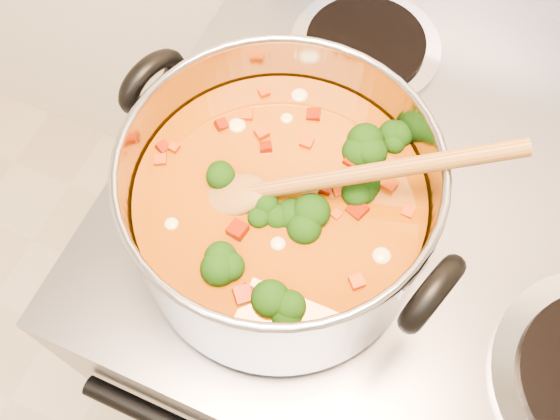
% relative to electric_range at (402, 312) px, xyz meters
% --- Properties ---
extents(electric_range, '(0.78, 0.70, 1.08)m').
position_rel_electric_range_xyz_m(electric_range, '(0.00, 0.00, 0.00)').
color(electric_range, gray).
rests_on(electric_range, ground).
extents(stockpot, '(0.35, 0.29, 0.17)m').
position_rel_electric_range_xyz_m(stockpot, '(-0.17, -0.15, 0.54)').
color(stockpot, '#A2A1A9').
rests_on(stockpot, electric_range).
extents(wooden_spoon, '(0.28, 0.15, 0.10)m').
position_rel_electric_range_xyz_m(wooden_spoon, '(-0.16, -0.14, 0.59)').
color(wooden_spoon, olive).
rests_on(wooden_spoon, stockpot).
extents(cooktop_crumbs, '(0.32, 0.28, 0.01)m').
position_rel_electric_range_xyz_m(cooktop_crumbs, '(-0.19, -0.05, 0.46)').
color(cooktop_crumbs, black).
rests_on(cooktop_crumbs, electric_range).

